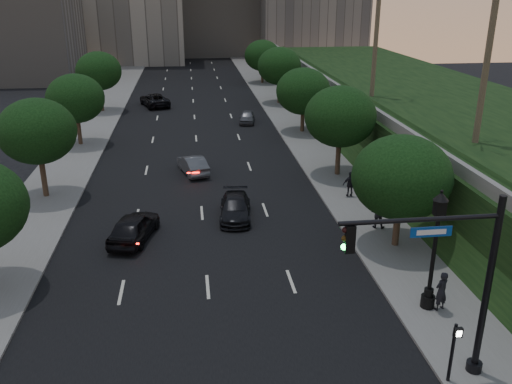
{
  "coord_description": "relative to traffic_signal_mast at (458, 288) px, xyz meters",
  "views": [
    {
      "loc": [
        -0.48,
        -17.41,
        13.26
      ],
      "look_at": [
        2.66,
        7.89,
        3.6
      ],
      "focal_mm": 38.0,
      "sensor_mm": 36.0,
      "label": 1
    }
  ],
  "objects": [
    {
      "name": "sedan_near_right",
      "position": [
        -6.3,
        15.35,
        -3.02
      ],
      "size": [
        2.27,
        4.68,
        1.31
      ],
      "primitive_type": "imported",
      "rotation": [
        0.0,
        0.0,
        -0.1
      ],
      "color": "black",
      "rests_on": "ground"
    },
    {
      "name": "tree_left_d",
      "position": [
        -18.62,
        47.31,
        0.9
      ],
      "size": [
        5.0,
        5.0,
        6.71
      ],
      "color": "#38281C",
      "rests_on": "ground"
    },
    {
      "name": "ground",
      "position": [
        -8.32,
        2.31,
        -3.67
      ],
      "size": [
        160.0,
        160.0,
        0.0
      ],
      "primitive_type": "plane",
      "color": "black",
      "rests_on": "ground"
    },
    {
      "name": "embankment",
      "position": [
        13.68,
        30.31,
        -1.67
      ],
      "size": [
        18.0,
        90.0,
        4.0
      ],
      "primitive_type": "cube",
      "color": "black",
      "rests_on": "ground"
    },
    {
      "name": "tree_left_c",
      "position": [
        -18.62,
        33.31,
        0.53
      ],
      "size": [
        5.0,
        5.0,
        6.34
      ],
      "color": "#38281C",
      "rests_on": "ground"
    },
    {
      "name": "sedan_far_left",
      "position": [
        -12.88,
        49.7,
        -2.9
      ],
      "size": [
        4.13,
        6.07,
        1.54
      ],
      "primitive_type": "imported",
      "rotation": [
        0.0,
        0.0,
        3.45
      ],
      "color": "black",
      "rests_on": "ground"
    },
    {
      "name": "traffic_signal_mast",
      "position": [
        0.0,
        0.0,
        0.0
      ],
      "size": [
        5.68,
        0.56,
        7.0
      ],
      "color": "black",
      "rests_on": "ground"
    },
    {
      "name": "office_block_filler",
      "position": [
        -34.32,
        72.31,
        3.33
      ],
      "size": [
        18.0,
        16.0,
        14.0
      ],
      "primitive_type": "cube",
      "color": "gray",
      "rests_on": "ground"
    },
    {
      "name": "sidewalk_left",
      "position": [
        -18.57,
        32.31,
        -3.6
      ],
      "size": [
        4.5,
        140.0,
        0.15
      ],
      "primitive_type": "cube",
      "color": "slate",
      "rests_on": "ground"
    },
    {
      "name": "sidewalk_right",
      "position": [
        1.93,
        32.31,
        -3.6
      ],
      "size": [
        4.5,
        140.0,
        0.15
      ],
      "primitive_type": "cube",
      "color": "slate",
      "rests_on": "ground"
    },
    {
      "name": "street_lamp",
      "position": [
        1.16,
        4.23,
        -1.04
      ],
      "size": [
        0.64,
        0.64,
        5.62
      ],
      "color": "black",
      "rests_on": "ground"
    },
    {
      "name": "sedan_far_right",
      "position": [
        -2.9,
        40.03,
        -3.04
      ],
      "size": [
        2.05,
        3.92,
        1.27
      ],
      "primitive_type": "imported",
      "rotation": [
        0.0,
        0.0,
        -0.15
      ],
      "color": "#53555B",
      "rests_on": "ground"
    },
    {
      "name": "tree_right_e",
      "position": [
        1.98,
        64.31,
        0.35
      ],
      "size": [
        5.2,
        5.2,
        6.24
      ],
      "color": "#38281C",
      "rests_on": "ground"
    },
    {
      "name": "sedan_near_left",
      "position": [
        -12.17,
        12.97,
        -2.89
      ],
      "size": [
        2.97,
        4.93,
        1.57
      ],
      "primitive_type": "imported",
      "rotation": [
        0.0,
        0.0,
        2.88
      ],
      "color": "black",
      "rests_on": "ground"
    },
    {
      "name": "tree_right_a",
      "position": [
        1.98,
        10.31,
        0.35
      ],
      "size": [
        5.2,
        5.2,
        6.24
      ],
      "color": "#38281C",
      "rests_on": "ground"
    },
    {
      "name": "road_surface",
      "position": [
        -8.32,
        32.31,
        -3.66
      ],
      "size": [
        16.0,
        140.0,
        0.02
      ],
      "primitive_type": "cube",
      "color": "black",
      "rests_on": "ground"
    },
    {
      "name": "tree_right_b",
      "position": [
        1.98,
        22.31,
        0.84
      ],
      "size": [
        5.2,
        5.2,
        6.74
      ],
      "color": "#38281C",
      "rests_on": "ground"
    },
    {
      "name": "tree_right_c",
      "position": [
        1.98,
        35.31,
        0.35
      ],
      "size": [
        5.2,
        5.2,
        6.24
      ],
      "color": "#38281C",
      "rests_on": "ground"
    },
    {
      "name": "sedan_mid_left",
      "position": [
        -8.75,
        24.22,
        -2.98
      ],
      "size": [
        2.52,
        4.46,
        1.39
      ],
      "primitive_type": "imported",
      "rotation": [
        0.0,
        0.0,
        3.4
      ],
      "color": "#4D5055",
      "rests_on": "ground"
    },
    {
      "name": "parapet_wall",
      "position": [
        5.18,
        30.31,
        0.68
      ],
      "size": [
        0.35,
        90.0,
        0.7
      ],
      "primitive_type": "cube",
      "color": "slate",
      "rests_on": "embankment"
    },
    {
      "name": "pedestrian_c",
      "position": [
        1.59,
        17.65,
        -2.66
      ],
      "size": [
        1.01,
        0.43,
        1.72
      ],
      "primitive_type": "imported",
      "rotation": [
        0.0,
        0.0,
        3.13
      ],
      "color": "black",
      "rests_on": "sidewalk_right"
    },
    {
      "name": "tree_left_b",
      "position": [
        -18.62,
        20.31,
        0.9
      ],
      "size": [
        5.0,
        5.0,
        6.71
      ],
      "color": "#38281C",
      "rests_on": "ground"
    },
    {
      "name": "pedestrian_b",
      "position": [
        1.75,
        12.64,
        -2.61
      ],
      "size": [
        1.1,
        1.0,
        1.82
      ],
      "primitive_type": "imported",
      "rotation": [
        0.0,
        0.0,
        2.69
      ],
      "color": "black",
      "rests_on": "sidewalk_right"
    },
    {
      "name": "pedestrian_a",
      "position": [
        1.59,
        3.98,
        -2.62
      ],
      "size": [
        0.77,
        0.65,
        1.8
      ],
      "primitive_type": "imported",
      "rotation": [
        0.0,
        0.0,
        3.53
      ],
      "color": "black",
      "rests_on": "sidewalk_right"
    },
    {
      "name": "tree_right_d",
      "position": [
        1.98,
        49.31,
        0.84
      ],
      "size": [
        5.2,
        5.2,
        6.74
      ],
      "color": "#38281C",
      "rests_on": "ground"
    },
    {
      "name": "pedestrian_signal",
      "position": [
        -0.09,
        -0.47,
        -2.11
      ],
      "size": [
        0.3,
        0.33,
        2.5
      ],
      "color": "black",
      "rests_on": "ground"
    }
  ]
}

